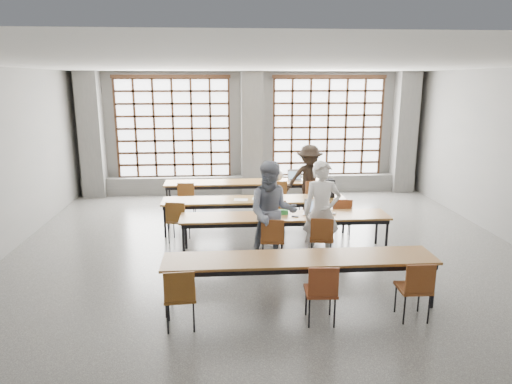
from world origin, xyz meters
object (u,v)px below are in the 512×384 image
desk_row_b (255,202)px  laptop_back (295,177)px  chair_back_right (311,194)px  red_pouch (180,293)px  desk_row_d (300,261)px  chair_back_left (187,196)px  chair_mid_centre (276,215)px  student_male (322,212)px  mouse (334,214)px  backpack (327,188)px  plastic_bag (278,175)px  chair_back_mid (278,194)px  student_female (272,213)px  desk_row_c (285,219)px  chair_near_right (416,285)px  desk_row_a (244,184)px  chair_front_right (322,235)px  green_box (282,212)px  chair_front_left (272,236)px  laptop_front (313,210)px  chair_mid_right (342,214)px  student_back (309,180)px  chair_near_left (180,293)px  chair_mid_left (177,217)px  phone (295,216)px

desk_row_b → laptop_back: laptop_back is taller
chair_back_right → red_pouch: size_ratio=4.40×
desk_row_d → chair_back_left: 4.98m
chair_mid_centre → student_male: bearing=-58.8°
desk_row_b → student_male: student_male is taller
student_male → mouse: size_ratio=19.01×
desk_row_d → red_pouch: bearing=-162.1°
backpack → plastic_bag: size_ratio=1.40×
chair_back_mid → plastic_bag: size_ratio=3.08×
student_female → desk_row_c: bearing=63.8°
laptop_back → chair_near_right: bearing=-83.0°
desk_row_a → chair_front_right: 3.90m
desk_row_c → red_pouch: size_ratio=20.00×
chair_back_right → green_box: 2.59m
chair_front_left → backpack: (1.41, 1.97, 0.39)m
desk_row_a → chair_back_left: chair_back_left is taller
desk_row_a → desk_row_c: 3.14m
student_male → student_female: student_female is taller
desk_row_a → chair_front_left: 3.72m
chair_back_mid → laptop_back: laptop_back is taller
chair_back_mid → laptop_front: (0.41, -2.33, 0.25)m
desk_row_d → chair_mid_centre: (-0.03, 2.78, -0.13)m
desk_row_a → desk_row_d: bearing=-83.6°
green_box → chair_mid_right: bearing=23.4°
laptop_back → backpack: backpack is taller
desk_row_b → backpack: 1.62m
desk_row_c → student_back: 2.75m
desk_row_b → laptop_front: (1.06, -1.18, 0.13)m
desk_row_a → chair_back_right: size_ratio=4.55×
chair_back_left → chair_near_left: bearing=-86.8°
chair_front_right → plastic_bag: bearing=95.1°
laptop_front → red_pouch: laptop_front is taller
chair_front_left → laptop_front: size_ratio=2.06×
desk_row_a → backpack: (1.76, -1.73, 0.27)m
desk_row_b → chair_front_right: 2.20m
chair_back_mid → chair_front_left: same height
chair_mid_centre → chair_front_left: 1.30m
mouse → student_male: bearing=-126.1°
chair_mid_centre → chair_near_left: bearing=-116.0°
desk_row_a → mouse: size_ratio=40.82×
chair_mid_left → chair_mid_centre: 2.01m
green_box → red_pouch: size_ratio=1.25×
chair_mid_left → chair_near_left: size_ratio=1.00×
desk_row_b → chair_mid_right: size_ratio=4.55×
chair_near_right → phone: size_ratio=6.77×
desk_row_a → chair_back_mid: bearing=-37.9°
student_back → chair_near_right: bearing=-71.5°
mouse → laptop_front: bearing=161.6°
chair_back_mid → chair_back_right: 0.82m
desk_row_b → chair_back_right: size_ratio=4.55×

